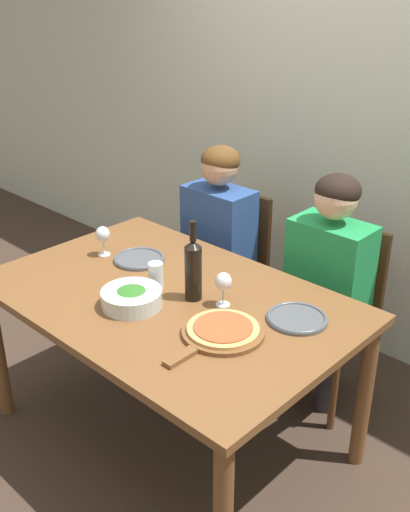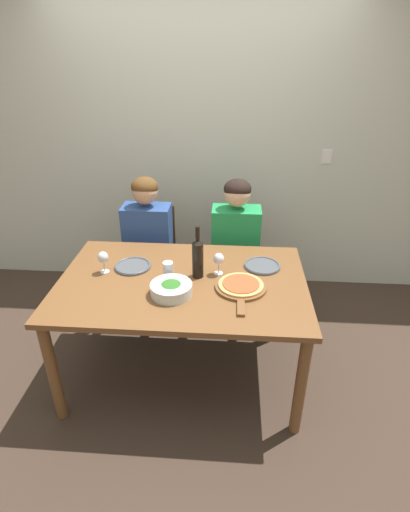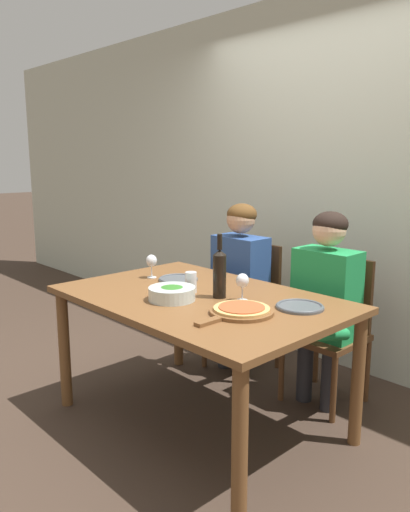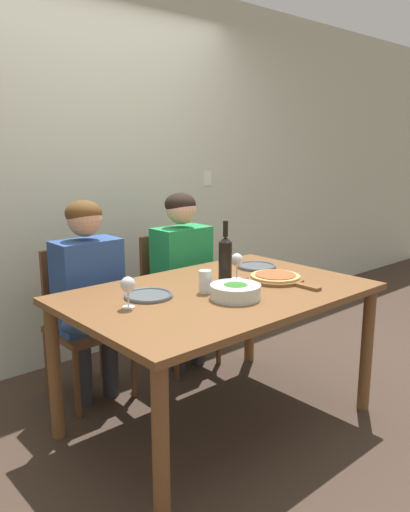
{
  "view_description": "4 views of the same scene",
  "coord_description": "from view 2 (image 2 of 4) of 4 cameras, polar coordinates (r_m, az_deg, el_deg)",
  "views": [
    {
      "loc": [
        1.66,
        -1.53,
        2.02
      ],
      "look_at": [
        0.08,
        0.14,
        0.93
      ],
      "focal_mm": 42.0,
      "sensor_mm": 36.0,
      "label": 1
    },
    {
      "loc": [
        0.31,
        -2.17,
        2.11
      ],
      "look_at": [
        0.14,
        0.16,
        0.86
      ],
      "focal_mm": 28.0,
      "sensor_mm": 36.0,
      "label": 2
    },
    {
      "loc": [
        1.97,
        -1.82,
        1.52
      ],
      "look_at": [
        -0.11,
        0.14,
        0.96
      ],
      "focal_mm": 35.0,
      "sensor_mm": 36.0,
      "label": 3
    },
    {
      "loc": [
        -1.74,
        -1.85,
        1.5
      ],
      "look_at": [
        -0.02,
        0.09,
        0.94
      ],
      "focal_mm": 35.0,
      "sensor_mm": 36.0,
      "label": 4
    }
  ],
  "objects": [
    {
      "name": "chair_left",
      "position": [
        3.47,
        -7.58,
        -0.03
      ],
      "size": [
        0.42,
        0.42,
        0.91
      ],
      "color": "brown",
      "rests_on": "ground"
    },
    {
      "name": "chair_right",
      "position": [
        3.4,
        4.25,
        -0.44
      ],
      "size": [
        0.42,
        0.42,
        0.91
      ],
      "color": "brown",
      "rests_on": "ground"
    },
    {
      "name": "dining_table",
      "position": [
        2.61,
        -3.25,
        -5.14
      ],
      "size": [
        1.59,
        1.04,
        0.77
      ],
      "color": "brown",
      "rests_on": "ground"
    },
    {
      "name": "dinner_plate_left",
      "position": [
        2.74,
        -10.28,
        -1.41
      ],
      "size": [
        0.25,
        0.25,
        0.02
      ],
      "color": "#4C5156",
      "rests_on": "dining_table"
    },
    {
      "name": "person_man",
      "position": [
        3.2,
        4.39,
        2.42
      ],
      "size": [
        0.47,
        0.51,
        1.21
      ],
      "color": "#28282D",
      "rests_on": "ground"
    },
    {
      "name": "wine_glass_right",
      "position": [
        2.58,
        1.96,
        -0.55
      ],
      "size": [
        0.07,
        0.07,
        0.15
      ],
      "color": "silver",
      "rests_on": "dining_table"
    },
    {
      "name": "dinner_plate_right",
      "position": [
        2.73,
        8.17,
        -1.36
      ],
      "size": [
        0.25,
        0.25,
        0.02
      ],
      "color": "#4C5156",
      "rests_on": "dining_table"
    },
    {
      "name": "wine_bottle",
      "position": [
        2.53,
        -1.04,
        -0.16
      ],
      "size": [
        0.07,
        0.07,
        0.35
      ],
      "color": "black",
      "rests_on": "dining_table"
    },
    {
      "name": "back_wall",
      "position": [
        3.61,
        -0.81,
        15.97
      ],
      "size": [
        10.0,
        0.06,
        2.7
      ],
      "color": "beige",
      "rests_on": "ground"
    },
    {
      "name": "person_woman",
      "position": [
        3.27,
        -8.21,
        2.8
      ],
      "size": [
        0.47,
        0.51,
        1.21
      ],
      "color": "#28282D",
      "rests_on": "ground"
    },
    {
      "name": "wine_glass_left",
      "position": [
        2.68,
        -14.35,
        -0.31
      ],
      "size": [
        0.07,
        0.07,
        0.15
      ],
      "color": "silver",
      "rests_on": "dining_table"
    },
    {
      "name": "water_tumbler",
      "position": [
        2.56,
        -5.27,
        -2.1
      ],
      "size": [
        0.07,
        0.07,
        0.12
      ],
      "color": "silver",
      "rests_on": "dining_table"
    },
    {
      "name": "ground_plane",
      "position": [
        3.04,
        -2.89,
        -15.89
      ],
      "size": [
        40.0,
        40.0,
        0.0
      ],
      "primitive_type": "plane",
      "color": "#3D2D23"
    },
    {
      "name": "pizza_on_board",
      "position": [
        2.48,
        5.14,
        -4.36
      ],
      "size": [
        0.32,
        0.46,
        0.04
      ],
      "color": "brown",
      "rests_on": "dining_table"
    },
    {
      "name": "broccoli_bowl",
      "position": [
        2.41,
        -4.84,
        -4.71
      ],
      "size": [
        0.25,
        0.25,
        0.08
      ],
      "color": "silver",
      "rests_on": "dining_table"
    }
  ]
}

